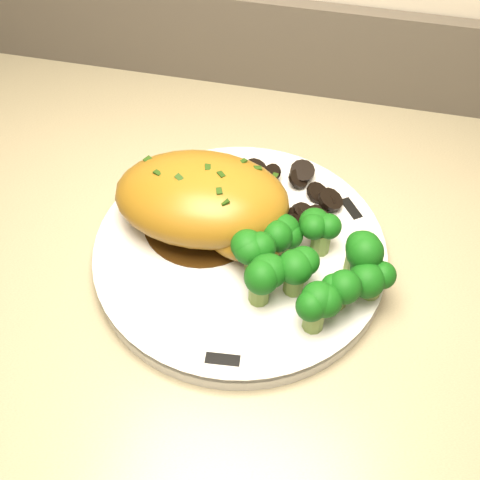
% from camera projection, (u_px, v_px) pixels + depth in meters
% --- Properties ---
extents(counter, '(1.97, 0.65, 0.97)m').
position_uv_depth(counter, '(202.00, 429.00, 0.93)').
color(counter, brown).
rests_on(counter, ground).
extents(plate, '(0.31, 0.31, 0.02)m').
position_uv_depth(plate, '(240.00, 252.00, 0.61)').
color(plate, silver).
rests_on(plate, counter).
extents(rim_accent_0, '(0.03, 0.03, 0.00)m').
position_uv_depth(rim_accent_0, '(351.00, 209.00, 0.63)').
color(rim_accent_0, black).
rests_on(rim_accent_0, plate).
extents(rim_accent_1, '(0.02, 0.03, 0.00)m').
position_uv_depth(rim_accent_1, '(146.00, 191.00, 0.65)').
color(rim_accent_1, black).
rests_on(rim_accent_1, plate).
extents(rim_accent_2, '(0.03, 0.01, 0.00)m').
position_uv_depth(rim_accent_2, '(223.00, 360.00, 0.52)').
color(rim_accent_2, black).
rests_on(rim_accent_2, plate).
extents(gravy_pool, '(0.12, 0.12, 0.00)m').
position_uv_depth(gravy_pool, '(203.00, 220.00, 0.62)').
color(gravy_pool, '#311C08').
rests_on(gravy_pool, plate).
extents(chicken_breast, '(0.19, 0.13, 0.07)m').
position_uv_depth(chicken_breast, '(207.00, 202.00, 0.59)').
color(chicken_breast, '#96671A').
rests_on(chicken_breast, plate).
extents(mushroom_pile, '(0.11, 0.08, 0.03)m').
position_uv_depth(mushroom_pile, '(284.00, 200.00, 0.63)').
color(mushroom_pile, black).
rests_on(mushroom_pile, plate).
extents(broccoli_florets, '(0.14, 0.12, 0.05)m').
position_uv_depth(broccoli_florets, '(311.00, 267.00, 0.55)').
color(broccoli_florets, olive).
rests_on(broccoli_florets, plate).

